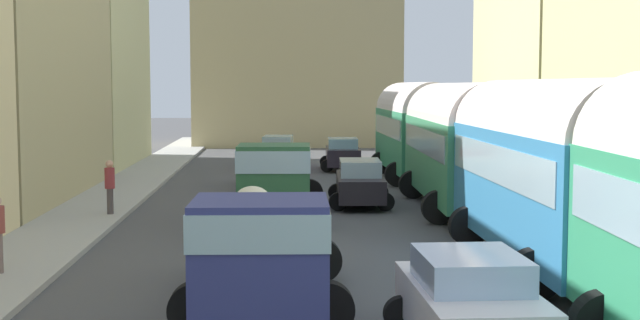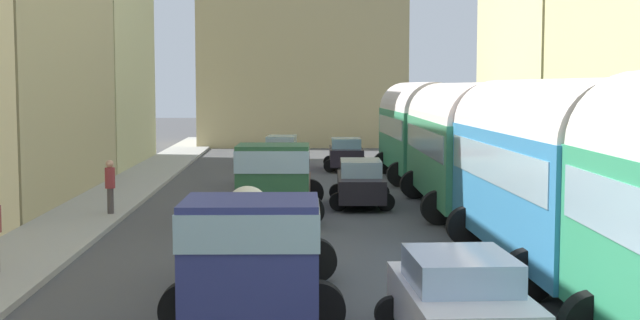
{
  "view_description": "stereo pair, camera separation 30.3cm",
  "coord_description": "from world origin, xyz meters",
  "px_view_note": "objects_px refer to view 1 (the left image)",
  "views": [
    {
      "loc": [
        -1.35,
        -2.93,
        4.07
      ],
      "look_at": [
        0.0,
        23.76,
        1.72
      ],
      "focal_mm": 47.96,
      "sensor_mm": 36.0,
      "label": 1
    },
    {
      "loc": [
        -1.04,
        -2.94,
        4.07
      ],
      "look_at": [
        0.0,
        23.76,
        1.72
      ],
      "focal_mm": 47.96,
      "sensor_mm": 36.0,
      "label": 2
    }
  ],
  "objects_px": {
    "cargo_truck_0": "(264,250)",
    "car_0": "(270,167)",
    "parked_bus_2": "(460,140)",
    "pedestrian_0": "(110,185)",
    "car_4": "(343,154)",
    "car_2": "(470,303)",
    "cargo_truck_1": "(276,180)",
    "car_3": "(360,183)",
    "parked_bus_1": "(547,164)",
    "parked_bus_3": "(415,126)",
    "car_1": "(278,152)"
  },
  "relations": [
    {
      "from": "parked_bus_2",
      "to": "car_3",
      "type": "height_order",
      "value": "parked_bus_2"
    },
    {
      "from": "car_1",
      "to": "car_2",
      "type": "distance_m",
      "value": 29.55
    },
    {
      "from": "cargo_truck_0",
      "to": "pedestrian_0",
      "type": "relative_size",
      "value": 3.65
    },
    {
      "from": "car_1",
      "to": "pedestrian_0",
      "type": "xyz_separation_m",
      "value": [
        -5.16,
        -15.85,
        0.26
      ]
    },
    {
      "from": "parked_bus_2",
      "to": "car_3",
      "type": "relative_size",
      "value": 2.33
    },
    {
      "from": "car_3",
      "to": "car_2",
      "type": "bearing_deg",
      "value": -89.56
    },
    {
      "from": "parked_bus_3",
      "to": "cargo_truck_0",
      "type": "bearing_deg",
      "value": -105.96
    },
    {
      "from": "cargo_truck_0",
      "to": "car_4",
      "type": "distance_m",
      "value": 26.12
    },
    {
      "from": "pedestrian_0",
      "to": "car_0",
      "type": "bearing_deg",
      "value": 58.82
    },
    {
      "from": "parked_bus_2",
      "to": "pedestrian_0",
      "type": "bearing_deg",
      "value": -173.48
    },
    {
      "from": "car_1",
      "to": "car_3",
      "type": "bearing_deg",
      "value": -78.44
    },
    {
      "from": "car_2",
      "to": "car_4",
      "type": "distance_m",
      "value": 28.13
    },
    {
      "from": "parked_bus_3",
      "to": "car_0",
      "type": "distance_m",
      "value": 6.82
    },
    {
      "from": "pedestrian_0",
      "to": "car_4",
      "type": "bearing_deg",
      "value": 60.47
    },
    {
      "from": "car_1",
      "to": "car_2",
      "type": "xyz_separation_m",
      "value": [
        2.87,
        -29.41,
        -0.02
      ]
    },
    {
      "from": "parked_bus_3",
      "to": "cargo_truck_1",
      "type": "height_order",
      "value": "parked_bus_3"
    },
    {
      "from": "car_3",
      "to": "car_4",
      "type": "height_order",
      "value": "car_3"
    },
    {
      "from": "parked_bus_2",
      "to": "cargo_truck_1",
      "type": "relative_size",
      "value": 1.34
    },
    {
      "from": "parked_bus_3",
      "to": "car_4",
      "type": "distance_m",
      "value": 5.36
    },
    {
      "from": "parked_bus_2",
      "to": "cargo_truck_0",
      "type": "height_order",
      "value": "parked_bus_2"
    },
    {
      "from": "parked_bus_2",
      "to": "car_4",
      "type": "relative_size",
      "value": 2.57
    },
    {
      "from": "car_0",
      "to": "car_4",
      "type": "xyz_separation_m",
      "value": [
        3.43,
        6.6,
        -0.0
      ]
    },
    {
      "from": "car_0",
      "to": "car_2",
      "type": "xyz_separation_m",
      "value": [
        3.21,
        -21.53,
        -0.01
      ]
    },
    {
      "from": "parked_bus_1",
      "to": "car_3",
      "type": "relative_size",
      "value": 2.22
    },
    {
      "from": "parked_bus_1",
      "to": "parked_bus_3",
      "type": "height_order",
      "value": "parked_bus_1"
    },
    {
      "from": "car_1",
      "to": "car_3",
      "type": "distance_m",
      "value": 13.71
    },
    {
      "from": "car_1",
      "to": "car_4",
      "type": "distance_m",
      "value": 3.35
    },
    {
      "from": "cargo_truck_0",
      "to": "car_4",
      "type": "bearing_deg",
      "value": 82.58
    },
    {
      "from": "car_1",
      "to": "car_3",
      "type": "height_order",
      "value": "car_1"
    },
    {
      "from": "cargo_truck_0",
      "to": "car_0",
      "type": "xyz_separation_m",
      "value": [
        -0.06,
        19.29,
        -0.41
      ]
    },
    {
      "from": "cargo_truck_0",
      "to": "car_4",
      "type": "xyz_separation_m",
      "value": [
        3.37,
        25.9,
        -0.41
      ]
    },
    {
      "from": "parked_bus_2",
      "to": "car_1",
      "type": "height_order",
      "value": "parked_bus_2"
    },
    {
      "from": "parked_bus_1",
      "to": "pedestrian_0",
      "type": "relative_size",
      "value": 5.0
    },
    {
      "from": "parked_bus_3",
      "to": "car_3",
      "type": "height_order",
      "value": "parked_bus_3"
    },
    {
      "from": "parked_bus_3",
      "to": "pedestrian_0",
      "type": "height_order",
      "value": "parked_bus_3"
    },
    {
      "from": "cargo_truck_0",
      "to": "car_3",
      "type": "xyz_separation_m",
      "value": [
        3.03,
        13.74,
        -0.41
      ]
    },
    {
      "from": "parked_bus_1",
      "to": "pedestrian_0",
      "type": "distance_m",
      "value": 13.56
    },
    {
      "from": "parked_bus_2",
      "to": "car_1",
      "type": "xyz_separation_m",
      "value": [
        -5.9,
        14.58,
        -1.51
      ]
    },
    {
      "from": "parked_bus_2",
      "to": "cargo_truck_1",
      "type": "xyz_separation_m",
      "value": [
        -5.98,
        -1.69,
        -1.08
      ]
    },
    {
      "from": "pedestrian_0",
      "to": "cargo_truck_1",
      "type": "bearing_deg",
      "value": -4.83
    },
    {
      "from": "cargo_truck_0",
      "to": "cargo_truck_1",
      "type": "xyz_separation_m",
      "value": [
        0.2,
        10.9,
        0.03
      ]
    },
    {
      "from": "parked_bus_1",
      "to": "cargo_truck_1",
      "type": "distance_m",
      "value": 9.51
    },
    {
      "from": "car_4",
      "to": "car_2",
      "type": "bearing_deg",
      "value": -90.46
    },
    {
      "from": "car_1",
      "to": "car_2",
      "type": "bearing_deg",
      "value": -84.43
    },
    {
      "from": "cargo_truck_0",
      "to": "car_1",
      "type": "height_order",
      "value": "cargo_truck_0"
    },
    {
      "from": "parked_bus_3",
      "to": "car_3",
      "type": "bearing_deg",
      "value": -111.88
    },
    {
      "from": "car_4",
      "to": "cargo_truck_1",
      "type": "bearing_deg",
      "value": -101.97
    },
    {
      "from": "parked_bus_3",
      "to": "car_1",
      "type": "relative_size",
      "value": 1.88
    },
    {
      "from": "parked_bus_1",
      "to": "car_3",
      "type": "bearing_deg",
      "value": 107.25
    },
    {
      "from": "car_0",
      "to": "cargo_truck_0",
      "type": "bearing_deg",
      "value": -89.83
    }
  ]
}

